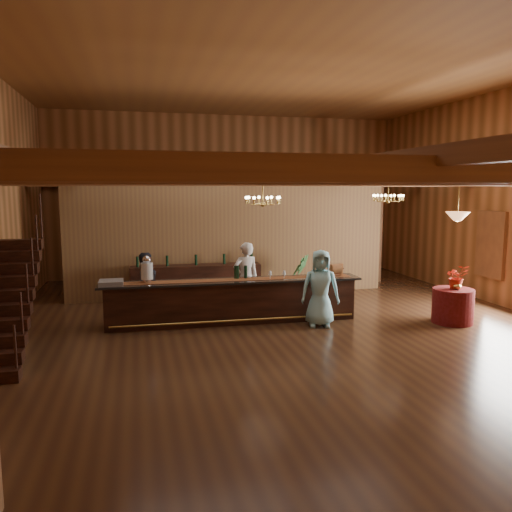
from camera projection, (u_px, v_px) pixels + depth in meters
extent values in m
plane|color=#432917|center=(284.00, 326.00, 10.95)|extent=(14.00, 14.00, 0.00)
plane|color=#935B2C|center=(286.00, 66.00, 10.21)|extent=(14.00, 14.00, 0.00)
cube|color=#AB6A3C|center=(227.00, 196.00, 17.33)|extent=(12.00, 0.10, 5.50)
cube|color=#945B32|center=(438.00, 170.00, 5.22)|extent=(11.90, 0.20, 0.28)
cube|color=#945B32|center=(343.00, 176.00, 7.63)|extent=(11.90, 0.20, 0.28)
cube|color=#945B32|center=(293.00, 179.00, 10.04)|extent=(11.90, 0.20, 0.28)
cube|color=#945B32|center=(262.00, 181.00, 12.45)|extent=(11.90, 0.20, 0.28)
cube|color=#945B32|center=(242.00, 182.00, 14.86)|extent=(11.90, 0.20, 0.28)
cube|color=#945B32|center=(228.00, 183.00, 17.07)|extent=(11.90, 0.20, 0.28)
cube|color=#945B32|center=(59.00, 171.00, 9.46)|extent=(0.18, 13.90, 0.22)
cube|color=#945B32|center=(286.00, 173.00, 10.50)|extent=(0.18, 13.90, 0.22)
cube|color=#945B32|center=(472.00, 174.00, 11.55)|extent=(0.18, 13.90, 0.22)
cube|color=#945B32|center=(86.00, 239.00, 14.03)|extent=(0.20, 0.20, 3.20)
cube|color=#945B32|center=(378.00, 232.00, 16.11)|extent=(0.20, 0.20, 3.20)
cube|color=brown|center=(232.00, 241.00, 14.00)|extent=(9.00, 0.18, 3.10)
cube|color=white|center=(491.00, 244.00, 13.08)|extent=(0.12, 1.05, 1.75)
cube|color=#3C1A10|center=(1.00, 310.00, 8.72)|extent=(1.00, 0.28, 0.20)
cube|color=#3C1A10|center=(4.00, 295.00, 8.96)|extent=(1.00, 0.28, 0.20)
cube|color=#3C1A10|center=(7.00, 282.00, 9.21)|extent=(1.00, 0.28, 0.20)
cube|color=#3C1A10|center=(10.00, 269.00, 9.45)|extent=(1.00, 0.28, 0.20)
cube|color=#3C1A10|center=(13.00, 256.00, 9.69)|extent=(1.00, 0.28, 0.20)
cube|color=#3C1A10|center=(16.00, 244.00, 9.93)|extent=(1.00, 0.28, 0.20)
cube|color=#3C1A10|center=(265.00, 264.00, 16.41)|extent=(1.20, 0.60, 1.10)
cube|color=#A35F31|center=(174.00, 269.00, 15.72)|extent=(1.00, 0.60, 1.00)
cube|color=#3C1A10|center=(233.00, 302.00, 11.23)|extent=(5.59, 0.77, 0.93)
cube|color=black|center=(233.00, 281.00, 11.16)|extent=(5.87, 0.90, 0.05)
cube|color=maroon|center=(233.00, 280.00, 11.16)|extent=(5.49, 0.53, 0.01)
cylinder|color=#B99744|center=(236.00, 320.00, 10.91)|extent=(5.38, 0.21, 0.05)
cylinder|color=silver|center=(147.00, 281.00, 10.82)|extent=(0.18, 0.18, 0.08)
cylinder|color=silver|center=(147.00, 271.00, 10.79)|extent=(0.26, 0.26, 0.36)
sphere|color=silver|center=(147.00, 260.00, 10.76)|extent=(0.18, 0.18, 0.18)
cube|color=gray|center=(111.00, 283.00, 10.57)|extent=(0.50, 0.50, 0.10)
cube|color=#A35F31|center=(330.00, 270.00, 11.55)|extent=(0.06, 0.06, 0.30)
cube|color=#A35F31|center=(341.00, 270.00, 11.62)|extent=(0.06, 0.06, 0.30)
cylinder|color=#A35F31|center=(336.00, 269.00, 11.58)|extent=(0.24, 0.24, 0.24)
cylinder|color=black|center=(236.00, 272.00, 11.26)|extent=(0.07, 0.07, 0.30)
cylinder|color=black|center=(237.00, 272.00, 11.27)|extent=(0.07, 0.07, 0.30)
cylinder|color=black|center=(237.00, 272.00, 11.27)|extent=(0.07, 0.07, 0.30)
cylinder|color=black|center=(246.00, 272.00, 11.31)|extent=(0.07, 0.07, 0.30)
cube|color=#3C1A10|center=(196.00, 283.00, 13.43)|extent=(3.47, 0.64, 0.97)
cylinder|color=#430804|center=(453.00, 306.00, 11.21)|extent=(0.90, 0.90, 0.78)
cylinder|color=#B99744|center=(263.00, 192.00, 11.17)|extent=(0.02, 0.02, 0.55)
sphere|color=#B99744|center=(263.00, 204.00, 11.20)|extent=(0.12, 0.12, 0.12)
torus|color=#B99744|center=(263.00, 200.00, 11.19)|extent=(0.80, 0.80, 0.04)
cylinder|color=#B99744|center=(388.00, 191.00, 13.18)|extent=(0.02, 0.02, 0.53)
sphere|color=#B99744|center=(388.00, 201.00, 13.22)|extent=(0.12, 0.12, 0.12)
torus|color=#B99744|center=(388.00, 197.00, 13.20)|extent=(0.80, 0.80, 0.04)
cylinder|color=#B99744|center=(459.00, 198.00, 10.89)|extent=(0.02, 0.02, 0.80)
cone|color=#C07B48|center=(458.00, 216.00, 10.94)|extent=(0.52, 0.52, 0.20)
imported|color=silver|center=(246.00, 278.00, 12.02)|extent=(0.68, 0.50, 1.74)
imported|color=#20222B|center=(144.00, 287.00, 11.36)|extent=(0.92, 0.82, 1.57)
imported|color=#90D7E3|center=(320.00, 288.00, 10.89)|extent=(0.94, 0.74, 1.69)
imported|color=#2B5C2C|center=(298.00, 277.00, 13.63)|extent=(0.82, 0.73, 1.24)
imported|color=red|center=(457.00, 277.00, 11.15)|extent=(0.57, 0.52, 0.54)
imported|color=#B99744|center=(457.00, 283.00, 11.06)|extent=(0.18, 0.18, 0.30)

